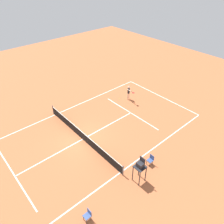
% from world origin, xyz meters
% --- Properties ---
extents(ground_plane, '(60.00, 60.00, 0.00)m').
position_xyz_m(ground_plane, '(0.00, 0.00, 0.00)').
color(ground_plane, '#B76038').
extents(court_lines, '(10.72, 24.08, 0.01)m').
position_xyz_m(court_lines, '(0.00, 0.00, 0.00)').
color(court_lines, white).
rests_on(court_lines, ground).
extents(tennis_net, '(11.32, 0.10, 1.07)m').
position_xyz_m(tennis_net, '(0.00, 0.00, 0.50)').
color(tennis_net, '#4C4C51').
rests_on(tennis_net, ground).
extents(player_serving, '(1.31, 0.62, 1.83)m').
position_xyz_m(player_serving, '(2.22, -8.43, 1.10)').
color(player_serving, beige).
rests_on(player_serving, ground).
extents(tennis_ball, '(0.07, 0.07, 0.07)m').
position_xyz_m(tennis_ball, '(3.07, -7.66, 0.03)').
color(tennis_ball, '#CCE033').
rests_on(tennis_ball, ground).
extents(umpire_chair, '(0.80, 0.80, 2.41)m').
position_xyz_m(umpire_chair, '(-6.79, -0.60, 1.61)').
color(umpire_chair, '#232328').
rests_on(umpire_chair, ground).
extents(courtside_chair_near, '(0.44, 0.46, 0.95)m').
position_xyz_m(courtside_chair_near, '(-6.71, 4.24, 0.53)').
color(courtside_chair_near, '#262626').
rests_on(courtside_chair_near, ground).
extents(courtside_chair_mid, '(0.44, 0.46, 0.95)m').
position_xyz_m(courtside_chair_mid, '(-6.31, -2.53, 0.53)').
color(courtside_chair_mid, '#262626').
rests_on(courtside_chair_mid, ground).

